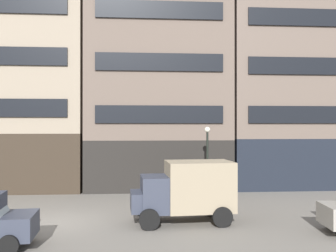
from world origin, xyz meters
name	(u,v)px	position (x,y,z in m)	size (l,w,h in m)	color
ground_plane	(56,223)	(0.00, 0.00, 0.00)	(120.00, 120.00, 0.00)	slate
building_center_left	(20,66)	(-4.84, 9.92, 8.39)	(9.94, 7.28, 16.71)	#33281E
building_center_right	(157,90)	(4.75, 9.93, 6.79)	(9.94, 7.28, 13.50)	black
building_far_right	(285,93)	(14.09, 9.93, 6.62)	(9.43, 7.28, 13.17)	black
delivery_truck_near	(186,189)	(5.55, -0.33, 1.42)	(4.46, 2.39, 2.62)	#333847
streetlamp_curbside	(207,152)	(7.37, 4.53, 2.67)	(0.32, 0.32, 4.12)	black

